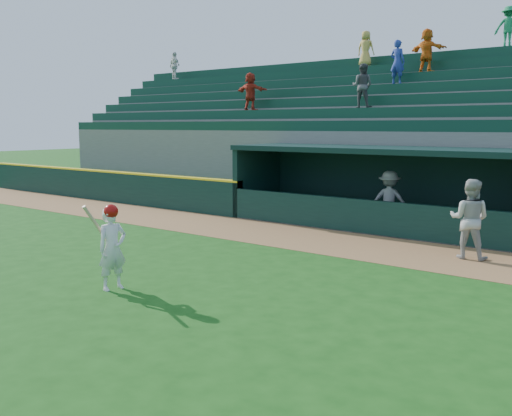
% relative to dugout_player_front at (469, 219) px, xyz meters
% --- Properties ---
extents(ground, '(120.00, 120.00, 0.00)m').
position_rel_dugout_player_front_xyz_m(ground, '(-3.53, -5.19, -0.94)').
color(ground, '#174C13').
rests_on(ground, ground).
extents(warning_track, '(40.00, 3.00, 0.01)m').
position_rel_dugout_player_front_xyz_m(warning_track, '(-3.53, -0.29, -0.94)').
color(warning_track, olive).
rests_on(warning_track, ground).
extents(field_wall_left, '(15.50, 0.30, 1.20)m').
position_rel_dugout_player_front_xyz_m(field_wall_left, '(-15.78, 1.36, -0.34)').
color(field_wall_left, black).
rests_on(field_wall_left, ground).
extents(wall_stripe_left, '(15.50, 0.32, 0.06)m').
position_rel_dugout_player_front_xyz_m(wall_stripe_left, '(-15.78, 1.36, 0.29)').
color(wall_stripe_left, yellow).
rests_on(wall_stripe_left, field_wall_left).
extents(dugout_player_front, '(0.99, 0.81, 1.88)m').
position_rel_dugout_player_front_xyz_m(dugout_player_front, '(0.00, 0.00, 0.00)').
color(dugout_player_front, '#AAAAA4').
rests_on(dugout_player_front, ground).
extents(dugout_player_inside, '(1.29, 1.00, 1.76)m').
position_rel_dugout_player_front_xyz_m(dugout_player_inside, '(-3.12, 2.43, -0.06)').
color(dugout_player_inside, '#9C9C97').
rests_on(dugout_player_inside, ground).
extents(dugout, '(9.40, 2.80, 2.46)m').
position_rel_dugout_player_front_xyz_m(dugout, '(-3.53, 2.82, 0.42)').
color(dugout, '#60605C').
rests_on(dugout, ground).
extents(stands, '(34.50, 6.25, 7.43)m').
position_rel_dugout_player_front_xyz_m(stands, '(-3.52, 7.39, 1.46)').
color(stands, slate).
rests_on(stands, ground).
extents(batter_at_plate, '(0.49, 0.80, 1.66)m').
position_rel_dugout_player_front_xyz_m(batter_at_plate, '(-4.55, -6.73, -0.11)').
color(batter_at_plate, silver).
rests_on(batter_at_plate, ground).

